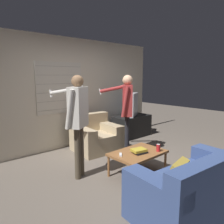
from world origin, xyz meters
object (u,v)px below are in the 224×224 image
object	(u,v)px
coffee_table	(138,154)
soda_can	(158,148)
tv	(132,105)
person_left_standing	(78,114)
spare_remote	(121,155)
book_stack	(139,151)
armchair_beige	(95,137)
couch_blue	(195,188)
person_right_standing	(127,105)

from	to	relation	value
coffee_table	soda_can	size ratio (longest dim) A/B	7.41
tv	person_left_standing	bearing A→B (deg)	-7.15
spare_remote	person_left_standing	bearing A→B (deg)	175.19
book_stack	soda_can	size ratio (longest dim) A/B	2.16
tv	armchair_beige	bearing A→B (deg)	-22.85
couch_blue	coffee_table	world-z (taller)	couch_blue
coffee_table	spare_remote	distance (m)	0.34
couch_blue	spare_remote	distance (m)	1.26
tv	person_right_standing	world-z (taller)	person_right_standing
soda_can	spare_remote	world-z (taller)	soda_can
coffee_table	book_stack	world-z (taller)	book_stack
armchair_beige	person_right_standing	distance (m)	1.07
tv	spare_remote	bearing A→B (deg)	7.84
armchair_beige	person_left_standing	xyz separation A→B (m)	(-1.04, -0.88, 0.76)
book_stack	spare_remote	bearing A→B (deg)	155.35
coffee_table	soda_can	xyz separation A→B (m)	(0.29, -0.21, 0.10)
soda_can	tv	bearing A→B (deg)	53.71
spare_remote	person_right_standing	bearing A→B (deg)	82.20
couch_blue	book_stack	world-z (taller)	couch_blue
couch_blue	person_right_standing	xyz separation A→B (m)	(0.83, 1.98, 0.77)
couch_blue	person_right_standing	world-z (taller)	person_right_standing
tv	soda_can	distance (m)	2.39
spare_remote	coffee_table	bearing A→B (deg)	28.34
person_left_standing	person_right_standing	size ratio (longest dim) A/B	1.00
coffee_table	tv	xyz separation A→B (m)	(1.68, 1.68, 0.54)
person_left_standing	book_stack	world-z (taller)	person_left_standing
couch_blue	person_left_standing	bearing A→B (deg)	112.71
book_stack	person_left_standing	bearing A→B (deg)	139.68
armchair_beige	person_left_standing	bearing A→B (deg)	45.54
coffee_table	person_left_standing	distance (m)	1.23
book_stack	armchair_beige	bearing A→B (deg)	80.13
tv	person_left_standing	xyz separation A→B (m)	(-2.48, -1.08, 0.18)
book_stack	person_right_standing	bearing A→B (deg)	55.94
coffee_table	person_right_standing	size ratio (longest dim) A/B	0.55
couch_blue	tv	xyz separation A→B (m)	(1.95, 2.85, 0.59)
book_stack	soda_can	xyz separation A→B (m)	(0.31, -0.16, 0.02)
couch_blue	person_left_standing	xyz separation A→B (m)	(-0.53, 1.77, 0.76)
soda_can	spare_remote	size ratio (longest dim) A/B	1.03
couch_blue	spare_remote	bearing A→B (deg)	98.70
coffee_table	person_left_standing	world-z (taller)	person_left_standing
armchair_beige	person_left_standing	world-z (taller)	person_left_standing
tv	spare_remote	xyz separation A→B (m)	(-2.01, -1.60, -0.49)
person_left_standing	spare_remote	xyz separation A→B (m)	(0.47, -0.52, -0.66)
coffee_table	soda_can	world-z (taller)	soda_can
person_left_standing	spare_remote	distance (m)	0.96
book_stack	spare_remote	distance (m)	0.34
couch_blue	spare_remote	world-z (taller)	couch_blue
spare_remote	soda_can	bearing A→B (deg)	17.24
spare_remote	armchair_beige	bearing A→B (deg)	110.70
coffee_table	person_left_standing	bearing A→B (deg)	142.97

